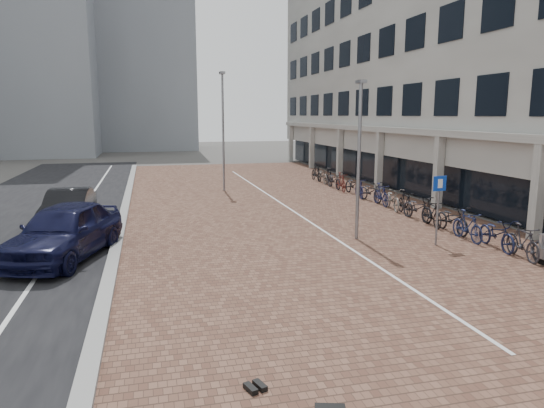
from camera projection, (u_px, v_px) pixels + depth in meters
The scene contains 15 objects.
ground at pixel (337, 306), 11.20m from camera, with size 140.00×140.00×0.00m, color #474442.
plaza_brick at pixel (282, 207), 23.13m from camera, with size 14.50×42.00×0.04m, color brown.
street_asphalt at pixel (26, 219), 20.50m from camera, with size 8.00×50.00×0.03m, color black.
curb at pixel (124, 213), 21.42m from camera, with size 0.35×42.00×0.14m, color gray.
lane_line at pixel (77, 216), 20.98m from camera, with size 0.12×44.00×0.00m, color white.
parking_line at pixel (286, 207), 23.17m from camera, with size 0.10×30.00×0.00m, color white.
office_building at pixel (451, 40), 28.08m from camera, with size 8.40×40.00×15.00m.
bg_towers at pixel (40, 21), 52.02m from camera, with size 33.00×23.00×32.00m.
car_navy at pixel (64, 231), 14.76m from camera, with size 2.00×4.97×1.69m, color black.
car_dark at pixel (68, 208), 19.22m from camera, with size 1.50×4.30×1.42m, color black.
shoes at pixel (256, 389), 7.73m from camera, with size 0.40×0.34×0.10m, color black, non-canonical shape.
parking_sign at pixel (439, 200), 16.07m from camera, with size 0.48×0.11×2.32m.
lamp_near at pixel (359, 163), 16.71m from camera, with size 0.12×0.12×5.33m, color slate.
lamp_far at pixel (223, 133), 27.51m from camera, with size 0.12×0.12×6.50m, color slate.
bike_row at pixel (388, 197), 22.86m from camera, with size 1.13×21.42×1.05m.
Camera 1 is at (-3.99, -9.94, 4.26)m, focal length 32.80 mm.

